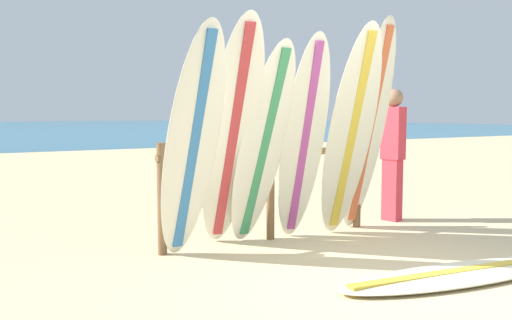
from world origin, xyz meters
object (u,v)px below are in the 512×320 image
object	(u,v)px
surfboard_leaning_center	(303,140)
beachgoer_standing	(393,149)
surfboard_leaning_left	(232,137)
surfboard_leaning_center_left	(263,146)
surfboard_leaning_far_left	(192,145)
surfboard_rack	(270,176)
surfboard_leaning_center_right	(351,133)
surfboard_lying_on_sand	(456,275)
surfboard_leaning_right	(369,127)

from	to	relation	value
surfboard_leaning_center	beachgoer_standing	distance (m)	1.75
surfboard_leaning_center	surfboard_leaning_left	bearing A→B (deg)	178.09
surfboard_leaning_left	surfboard_leaning_center_left	size ratio (longest dim) A/B	1.09
surfboard_leaning_left	surfboard_leaning_center	distance (m)	0.86
beachgoer_standing	surfboard_leaning_far_left	bearing A→B (deg)	-170.81
surfboard_rack	surfboard_leaning_center_right	xyz separation A→B (m)	(0.75, -0.44, 0.46)
surfboard_leaning_center	beachgoer_standing	world-z (taller)	surfboard_leaning_center
surfboard_leaning_center_right	beachgoer_standing	bearing A→B (deg)	23.20
surfboard_leaning_left	surfboard_leaning_center_right	distance (m)	1.40
surfboard_leaning_left	surfboard_lying_on_sand	bearing A→B (deg)	-56.64
surfboard_leaning_center_left	surfboard_leaning_center_right	size ratio (longest dim) A/B	0.90
surfboard_rack	surfboard_leaning_left	xyz separation A→B (m)	(-0.64, -0.28, 0.45)
surfboard_leaning_far_left	surfboard_leaning_center_left	xyz separation A→B (m)	(0.87, 0.17, -0.04)
surfboard_leaning_center_left	surfboard_leaning_right	bearing A→B (deg)	-0.05
surfboard_leaning_left	surfboard_leaning_center_right	size ratio (longest dim) A/B	0.99
surfboard_leaning_left	surfboard_lying_on_sand	size ratio (longest dim) A/B	0.98
surfboard_leaning_center_right	surfboard_lying_on_sand	world-z (taller)	surfboard_leaning_center_right
surfboard_leaning_left	surfboard_leaning_center_right	bearing A→B (deg)	-6.79
surfboard_leaning_left	surfboard_lying_on_sand	distance (m)	2.39
surfboard_leaning_left	surfboard_leaning_center_left	distance (m)	0.38
surfboard_leaning_far_left	surfboard_leaning_center	size ratio (longest dim) A/B	1.00
surfboard_rack	surfboard_leaning_center	xyz separation A→B (m)	(0.22, -0.31, 0.40)
surfboard_leaning_center	surfboard_leaning_center_right	bearing A→B (deg)	-14.35
surfboard_leaning_center	surfboard_rack	bearing A→B (deg)	125.30
surfboard_rack	surfboard_leaning_far_left	size ratio (longest dim) A/B	1.20
surfboard_leaning_right	beachgoer_standing	size ratio (longest dim) A/B	1.45
surfboard_lying_on_sand	beachgoer_standing	size ratio (longest dim) A/B	1.39
surfboard_leaning_right	beachgoer_standing	distance (m)	0.86
surfboard_leaning_left	surfboard_leaning_right	world-z (taller)	surfboard_leaning_right
surfboard_leaning_right	surfboard_lying_on_sand	world-z (taller)	surfboard_leaning_right
surfboard_rack	surfboard_leaning_center_left	world-z (taller)	surfboard_leaning_center_left
beachgoer_standing	surfboard_rack	bearing A→B (deg)	-178.35
surfboard_leaning_center	surfboard_leaning_right	xyz separation A→B (m)	(0.96, 0.04, 0.13)
surfboard_leaning_left	surfboard_leaning_center_left	bearing A→B (deg)	1.37
surfboard_leaning_left	surfboard_leaning_center_right	world-z (taller)	surfboard_leaning_center_right
surfboard_leaning_center	surfboard_lying_on_sand	xyz separation A→B (m)	(0.30, -1.73, -1.07)
surfboard_rack	surfboard_leaning_right	distance (m)	1.32
surfboard_leaning_center_left	surfboard_rack	bearing A→B (deg)	44.41
surfboard_leaning_far_left	surfboard_leaning_right	size ratio (longest dim) A/B	0.89
surfboard_leaning_far_left	surfboard_leaning_right	bearing A→B (deg)	4.17
surfboard_leaning_right	beachgoer_standing	bearing A→B (deg)	23.86
surfboard_leaning_right	surfboard_leaning_center_left	bearing A→B (deg)	179.95
surfboard_rack	beachgoer_standing	bearing A→B (deg)	1.65
surfboard_leaning_far_left	surfboard_leaning_right	distance (m)	2.33
surfboard_leaning_center_left	surfboard_leaning_center_right	distance (m)	1.05
surfboard_leaning_center_left	beachgoer_standing	world-z (taller)	surfboard_leaning_center_left
surfboard_leaning_center	surfboard_leaning_right	distance (m)	0.97
surfboard_leaning_left	surfboard_leaning_center	size ratio (longest dim) A/B	1.04
surfboard_rack	beachgoer_standing	world-z (taller)	beachgoer_standing
surfboard_leaning_center_left	surfboard_leaning_center_right	xyz separation A→B (m)	(1.03, -0.17, 0.11)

